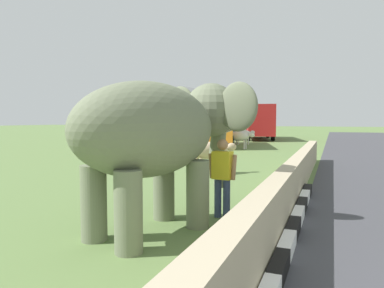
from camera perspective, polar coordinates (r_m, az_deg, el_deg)
barrier_parapet at (r=5.00m, az=10.55°, el=-14.24°), size 28.00×0.36×1.00m
elephant at (r=6.57m, az=-4.77°, el=2.09°), size 4.08×2.97×2.85m
person_handler at (r=7.41m, az=4.92°, el=-4.84°), size 0.30×0.65×1.66m
bus_orange at (r=27.56m, az=3.96°, el=3.99°), size 8.32×4.54×3.50m
bus_red at (r=37.86m, az=10.79°, el=3.92°), size 10.03×4.83×3.50m
cow_near at (r=13.34m, az=3.10°, el=-1.15°), size 1.63×1.64×1.23m
cow_mid at (r=24.90m, az=7.70°, el=1.19°), size 0.74×1.91×1.23m
cow_far at (r=29.51m, az=8.23°, el=1.61°), size 1.54×1.72×1.23m
hill_east at (r=63.99m, az=-3.81°, el=2.10°), size 30.98×24.79×16.43m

